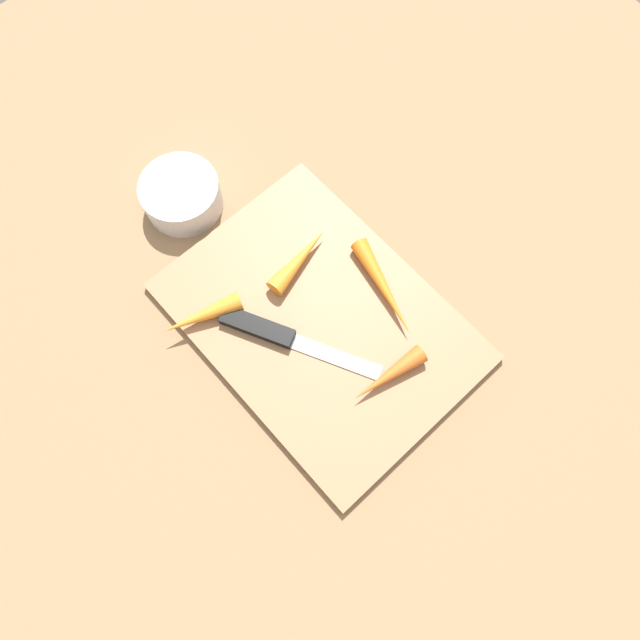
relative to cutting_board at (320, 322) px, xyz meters
name	(u,v)px	position (x,y,z in m)	size (l,w,h in m)	color
ground_plane	(320,323)	(0.00, 0.00, -0.01)	(1.40, 1.40, 0.00)	#8C6D4C
cutting_board	(320,322)	(0.00, 0.00, 0.00)	(0.36, 0.26, 0.01)	#99704C
knife	(268,331)	(0.03, 0.06, 0.01)	(0.19, 0.11, 0.01)	#B7B7BC
carrot_longest	(384,287)	(-0.02, -0.08, 0.02)	(0.02, 0.02, 0.13)	orange
carrot_short	(202,316)	(0.09, 0.10, 0.02)	(0.02, 0.02, 0.10)	orange
carrot_shortest	(389,376)	(-0.11, -0.01, 0.02)	(0.02, 0.02, 0.09)	orange
carrot_long	(299,260)	(0.07, -0.03, 0.02)	(0.02, 0.02, 0.10)	orange
small_bowl	(181,195)	(0.24, 0.02, 0.02)	(0.10, 0.10, 0.04)	silver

